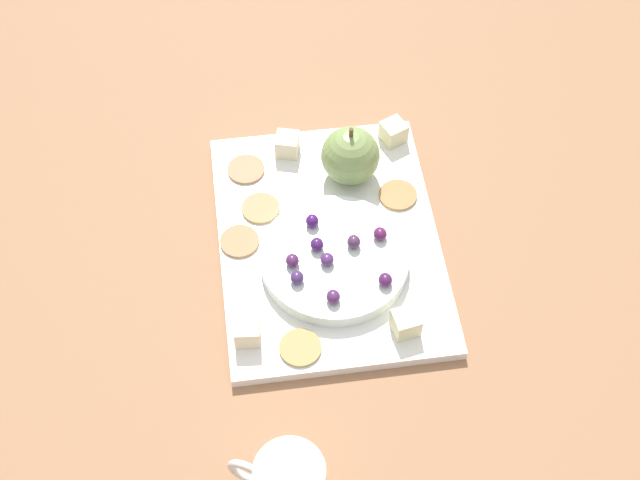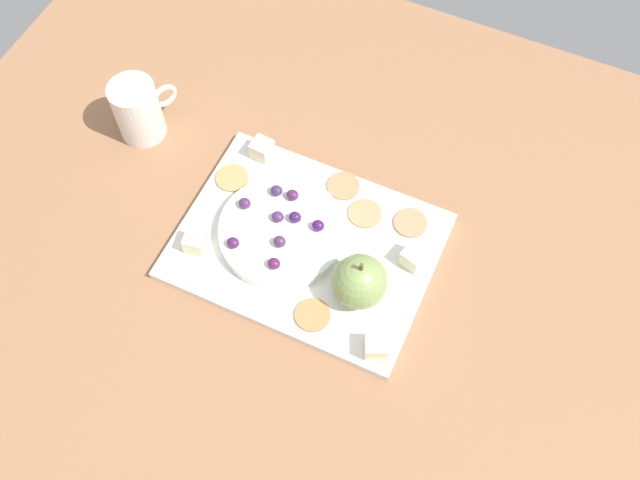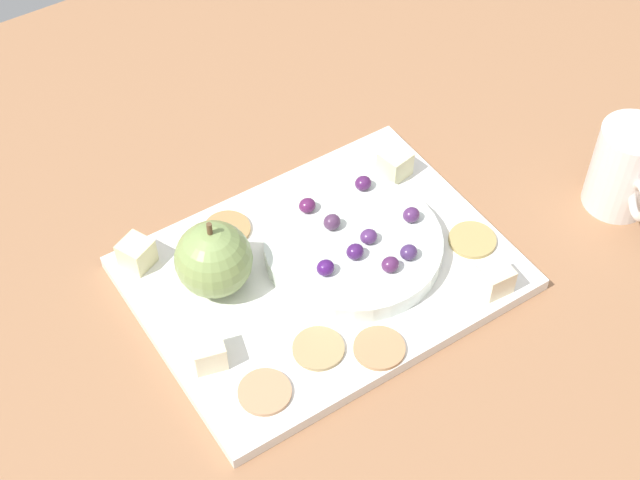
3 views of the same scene
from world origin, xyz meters
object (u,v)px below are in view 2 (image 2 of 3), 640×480
(cracker_2, at_px, (232,178))
(cheese_cube_0, at_px, (196,242))
(cracker_3, at_px, (312,315))
(grape_5, at_px, (274,263))
(grape_1, at_px, (245,203))
(grape_8, at_px, (293,195))
(cheese_cube_1, at_px, (413,257))
(cheese_cube_3, at_px, (262,149))
(grape_4, at_px, (277,191))
(grape_2, at_px, (278,217))
(cracker_1, at_px, (365,214))
(cheese_cube_2, at_px, (376,347))
(grape_7, at_px, (233,243))
(platter, at_px, (307,246))
(serving_dish, at_px, (282,231))
(grape_0, at_px, (318,226))
(grape_3, at_px, (295,217))
(cracker_4, at_px, (343,186))
(apple_whole, at_px, (360,282))
(grape_6, at_px, (280,241))
(cup, at_px, (138,110))
(cracker_0, at_px, (410,223))

(cracker_2, bearing_deg, cheese_cube_0, -85.87)
(cracker_3, relative_size, grape_5, 2.74)
(grape_1, distance_m, grape_8, 0.07)
(cheese_cube_1, distance_m, cheese_cube_3, 0.27)
(cracker_2, height_order, grape_4, grape_4)
(cheese_cube_3, relative_size, grape_2, 1.64)
(cracker_1, relative_size, grape_5, 2.74)
(cracker_1, relative_size, cracker_3, 1.00)
(cheese_cube_1, xyz_separation_m, cracker_2, (-0.28, 0.02, -0.01))
(cheese_cube_2, xyz_separation_m, grape_1, (-0.24, 0.11, 0.01))
(cracker_3, bearing_deg, cracker_1, 89.22)
(grape_7, bearing_deg, platter, 32.17)
(serving_dish, distance_m, cheese_cube_1, 0.18)
(grape_0, bearing_deg, grape_3, -178.10)
(cheese_cube_1, distance_m, cracker_3, 0.16)
(cracker_4, bearing_deg, cracker_2, -160.28)
(serving_dish, height_order, grape_0, grape_0)
(apple_whole, bearing_deg, platter, 157.27)
(grape_6, xyz_separation_m, grape_7, (-0.06, -0.03, -0.00))
(cheese_cube_0, height_order, grape_3, grape_3)
(platter, xyz_separation_m, cup, (-0.31, 0.08, 0.04))
(cheese_cube_2, height_order, grape_5, grape_5)
(cheese_cube_2, bearing_deg, cheese_cube_1, 91.15)
(cracker_4, bearing_deg, grape_6, -105.41)
(cheese_cube_3, bearing_deg, cracker_1, -10.05)
(grape_1, xyz_separation_m, grape_5, (0.08, -0.07, -0.00))
(cheese_cube_1, distance_m, grape_8, 0.19)
(cracker_3, relative_size, grape_0, 2.74)
(grape_8, bearing_deg, cracker_4, 47.84)
(cheese_cube_2, bearing_deg, cracker_2, 151.62)
(cheese_cube_0, distance_m, grape_6, 0.11)
(grape_0, height_order, grape_7, same)
(grape_7, bearing_deg, grape_6, 26.07)
(grape_3, relative_size, grape_5, 1.00)
(serving_dish, xyz_separation_m, grape_6, (0.01, -0.02, 0.02))
(cheese_cube_0, relative_size, grape_8, 1.64)
(apple_whole, relative_size, cup, 0.75)
(grape_8, bearing_deg, cup, 172.79)
(cracker_1, relative_size, grape_2, 2.74)
(cheese_cube_0, height_order, grape_0, grape_0)
(apple_whole, height_order, cheese_cube_3, apple_whole)
(cracker_0, bearing_deg, cracker_1, -168.89)
(serving_dish, height_order, cup, cup)
(cheese_cube_0, xyz_separation_m, cheese_cube_1, (0.27, 0.10, 0.00))
(cheese_cube_0, height_order, grape_7, grape_7)
(grape_8, bearing_deg, grape_4, -173.54)
(apple_whole, relative_size, cracker_1, 1.54)
(grape_3, xyz_separation_m, grape_4, (-0.04, 0.03, -0.00))
(grape_6, bearing_deg, cheese_cube_2, -24.54)
(cracker_0, relative_size, grape_5, 2.74)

